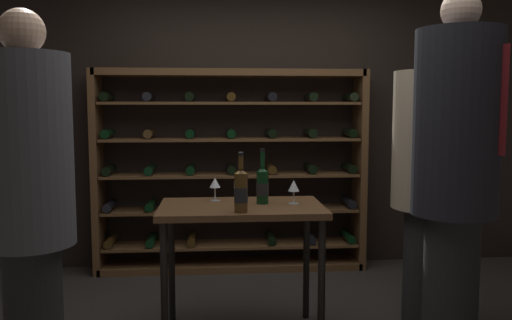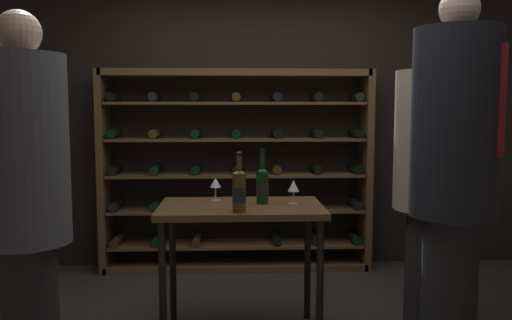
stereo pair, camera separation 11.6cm
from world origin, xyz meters
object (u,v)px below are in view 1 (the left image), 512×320
at_px(wine_bottle_gold_foil, 241,190).
at_px(wine_glass_stemmed_center, 294,187).
at_px(wine_bottle_amber_reserve, 262,185).
at_px(wine_glass_stemmed_left, 215,184).
at_px(person_host_in_suit, 455,168).
at_px(tasting_table, 241,222).
at_px(wine_rack, 231,171).
at_px(person_bystander_red_print, 432,173).
at_px(person_guest_khaki, 29,195).

relative_size(wine_bottle_gold_foil, wine_glass_stemmed_center, 2.31).
height_order(wine_bottle_amber_reserve, wine_glass_stemmed_left, wine_bottle_amber_reserve).
xyz_separation_m(person_host_in_suit, wine_glass_stemmed_left, (-1.25, 0.75, -0.18)).
xyz_separation_m(tasting_table, wine_glass_stemmed_center, (0.33, 0.02, 0.21)).
bearing_deg(wine_glass_stemmed_left, wine_rack, 83.40).
xyz_separation_m(wine_bottle_amber_reserve, wine_bottle_gold_foil, (-0.15, -0.27, 0.01)).
xyz_separation_m(person_bystander_red_print, wine_bottle_amber_reserve, (-1.09, 0.02, -0.07)).
bearing_deg(wine_bottle_amber_reserve, tasting_table, -162.07).
distance_m(person_guest_khaki, wine_bottle_gold_foil, 1.14).
xyz_separation_m(wine_rack, wine_bottle_amber_reserve, (0.16, -1.36, 0.07)).
bearing_deg(wine_glass_stemmed_center, tasting_table, -176.92).
bearing_deg(wine_bottle_amber_reserve, person_guest_khaki, -145.28).
bearing_deg(wine_glass_stemmed_left, person_host_in_suit, -31.00).
xyz_separation_m(person_host_in_suit, wine_glass_stemmed_center, (-0.76, 0.60, -0.18)).
relative_size(person_host_in_suit, wine_glass_stemmed_left, 13.47).
bearing_deg(wine_glass_stemmed_left, wine_bottle_amber_reserve, -22.37).
relative_size(tasting_table, wine_glass_stemmed_center, 6.72).
distance_m(tasting_table, person_host_in_suit, 1.30).
bearing_deg(tasting_table, wine_bottle_gold_foil, -93.48).
height_order(wine_rack, wine_glass_stemmed_center, wine_rack).
height_order(person_guest_khaki, person_bystander_red_print, person_guest_khaki).
distance_m(wine_rack, wine_glass_stemmed_center, 1.43).
bearing_deg(wine_bottle_amber_reserve, person_host_in_suit, -33.44).
bearing_deg(person_guest_khaki, wine_glass_stemmed_left, 178.30).
height_order(person_guest_khaki, wine_bottle_gold_foil, person_guest_khaki).
height_order(wine_rack, wine_bottle_amber_reserve, wine_rack).
height_order(tasting_table, wine_glass_stemmed_left, wine_glass_stemmed_left).
distance_m(wine_rack, tasting_table, 1.41).
distance_m(tasting_table, wine_glass_stemmed_left, 0.32).
distance_m(wine_bottle_amber_reserve, wine_glass_stemmed_left, 0.32).
distance_m(person_guest_khaki, wine_glass_stemmed_center, 1.55).
distance_m(wine_rack, person_host_in_suit, 2.29).
xyz_separation_m(person_bystander_red_print, wine_glass_stemmed_left, (-1.39, 0.15, -0.08)).
relative_size(person_host_in_suit, wine_bottle_gold_foil, 5.83).
height_order(wine_rack, wine_bottle_gold_foil, wine_rack).
relative_size(wine_bottle_amber_reserve, wine_bottle_gold_foil, 1.00).
bearing_deg(wine_glass_stemmed_center, person_host_in_suit, -38.51).
bearing_deg(person_bystander_red_print, wine_bottle_gold_foil, -6.45).
bearing_deg(person_host_in_suit, wine_rack, 157.38).
bearing_deg(wine_glass_stemmed_left, tasting_table, -45.64).
xyz_separation_m(person_guest_khaki, person_host_in_suit, (2.10, 0.17, 0.09)).
bearing_deg(person_bystander_red_print, person_guest_khaki, 1.55).
bearing_deg(wine_bottle_amber_reserve, wine_glass_stemmed_left, 157.63).
height_order(person_bystander_red_print, wine_glass_stemmed_left, person_bystander_red_print).
bearing_deg(person_bystander_red_print, wine_bottle_amber_reserve, -18.77).
xyz_separation_m(wine_rack, tasting_table, (0.02, -1.40, -0.15)).
relative_size(person_bystander_red_print, wine_bottle_gold_foil, 5.38).
xyz_separation_m(wine_glass_stemmed_center, wine_glass_stemmed_left, (-0.49, 0.15, 0.00)).
bearing_deg(wine_glass_stemmed_center, person_guest_khaki, -150.17).
relative_size(person_guest_khaki, wine_bottle_gold_foil, 5.40).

